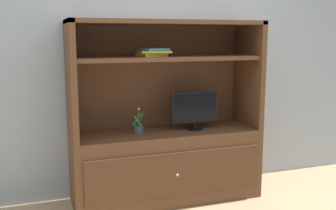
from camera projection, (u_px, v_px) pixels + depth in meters
painted_rear_wall at (155, 49)px, 3.88m from camera, size 6.00×0.10×2.80m
media_console at (166, 145)px, 3.71m from camera, size 1.74×0.59×1.66m
tv_monitor at (195, 109)px, 3.69m from camera, size 0.46×0.16×0.36m
potted_plant at (138, 129)px, 3.58m from camera, size 0.10×0.10×0.24m
magazine_stack at (153, 52)px, 3.51m from camera, size 0.29×0.35×0.07m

